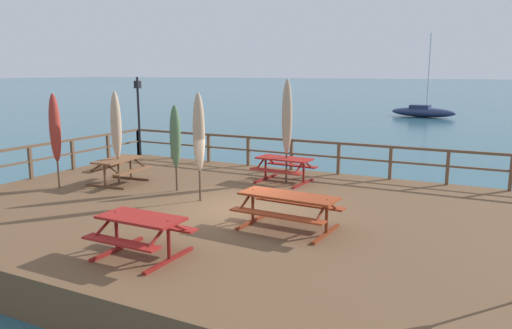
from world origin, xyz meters
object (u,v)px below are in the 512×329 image
object	(u,v)px
patio_umbrella_short_back	(287,117)
patio_umbrella_tall_back_left	(55,128)
picnic_table_front_right	(118,166)
lamp_post_hooked	(138,105)
patio_umbrella_tall_mid_left	(175,137)
patio_umbrella_tall_mid_right	(199,133)
picnic_table_mid_left	(288,204)
picnic_table_front_left	(141,228)
sailboat_distant	(423,112)
patio_umbrella_short_front	(116,126)
picnic_table_back_right	(284,165)

from	to	relation	value
patio_umbrella_short_back	patio_umbrella_tall_back_left	distance (m)	6.86
picnic_table_front_right	lamp_post_hooked	distance (m)	4.61
patio_umbrella_tall_mid_left	patio_umbrella_tall_mid_right	size ratio (longest dim) A/B	0.86
picnic_table_mid_left	picnic_table_front_left	size ratio (longest dim) A/B	1.38
patio_umbrella_short_back	sailboat_distant	xyz separation A→B (m)	(-1.19, 34.89, -2.34)
picnic_table_front_right	lamp_post_hooked	size ratio (longest dim) A/B	0.54
picnic_table_front_left	picnic_table_front_right	xyz separation A→B (m)	(-4.69, 4.48, 0.00)
picnic_table_mid_left	patio_umbrella_short_back	bearing A→B (deg)	114.12
picnic_table_front_left	patio_umbrella_tall_mid_left	distance (m)	5.24
patio_umbrella_tall_mid_left	patio_umbrella_tall_back_left	xyz separation A→B (m)	(-3.36, -1.28, 0.19)
picnic_table_front_left	patio_umbrella_short_front	size ratio (longest dim) A/B	0.57
picnic_table_mid_left	picnic_table_back_right	world-z (taller)	same
patio_umbrella_tall_mid_right	picnic_table_front_left	bearing A→B (deg)	-71.90
patio_umbrella_tall_mid_left	patio_umbrella_tall_mid_right	world-z (taller)	patio_umbrella_tall_mid_right
lamp_post_hooked	sailboat_distant	size ratio (longest dim) A/B	0.41
picnic_table_back_right	patio_umbrella_tall_back_left	bearing A→B (deg)	-146.31
patio_umbrella_short_back	patio_umbrella_tall_back_left	size ratio (longest dim) A/B	1.15
patio_umbrella_short_back	picnic_table_front_left	bearing A→B (deg)	-88.98
picnic_table_front_right	patio_umbrella_short_back	bearing A→B (deg)	28.80
patio_umbrella_tall_mid_right	picnic_table_mid_left	bearing A→B (deg)	-19.93
sailboat_distant	patio_umbrella_short_back	bearing A→B (deg)	-88.05
picnic_table_front_left	patio_umbrella_tall_mid_right	bearing A→B (deg)	108.10
picnic_table_back_right	lamp_post_hooked	world-z (taller)	lamp_post_hooked
lamp_post_hooked	patio_umbrella_short_front	bearing A→B (deg)	-58.44
picnic_table_front_left	picnic_table_back_right	distance (m)	6.99
lamp_post_hooked	patio_umbrella_short_back	bearing A→B (deg)	-9.92
patio_umbrella_short_front	lamp_post_hooked	distance (m)	4.38
picnic_table_front_right	patio_umbrella_short_front	bearing A→B (deg)	-35.80
lamp_post_hooked	sailboat_distant	xyz separation A→B (m)	(5.64, 33.70, -2.43)
picnic_table_back_right	patio_umbrella_short_back	world-z (taller)	patio_umbrella_short_back
picnic_table_front_right	patio_umbrella_tall_mid_right	distance (m)	3.72
patio_umbrella_tall_mid_left	patio_umbrella_tall_mid_right	xyz separation A→B (m)	(1.23, -0.64, 0.25)
patio_umbrella_short_front	patio_umbrella_tall_mid_right	distance (m)	3.45
picnic_table_back_right	patio_umbrella_tall_mid_right	distance (m)	3.55
patio_umbrella_tall_mid_left	patio_umbrella_short_front	xyz separation A→B (m)	(-2.17, -0.04, 0.22)
patio_umbrella_tall_mid_right	patio_umbrella_short_front	bearing A→B (deg)	169.89
picnic_table_front_right	patio_umbrella_short_back	xyz separation A→B (m)	(4.56, 2.51, 1.48)
picnic_table_front_left	picnic_table_mid_left	bearing A→B (deg)	57.22
picnic_table_back_right	sailboat_distant	distance (m)	34.92
patio_umbrella_tall_mid_left	sailboat_distant	bearing A→B (deg)	88.19
patio_umbrella_short_back	lamp_post_hooked	xyz separation A→B (m)	(-6.82, 1.19, 0.08)
picnic_table_back_right	lamp_post_hooked	bearing A→B (deg)	169.92
patio_umbrella_short_front	patio_umbrella_short_back	distance (m)	5.20
patio_umbrella_short_back	picnic_table_front_right	bearing A→B (deg)	-151.20
patio_umbrella_tall_back_left	lamp_post_hooked	size ratio (longest dim) A/B	0.87
patio_umbrella_short_front	picnic_table_front_left	bearing A→B (deg)	-43.74
patio_umbrella_short_back	picnic_table_back_right	bearing A→B (deg)	-175.77
picnic_table_front_left	lamp_post_hooked	bearing A→B (deg)	130.33
patio_umbrella_tall_mid_left	patio_umbrella_tall_mid_right	bearing A→B (deg)	-27.54
patio_umbrella_tall_mid_right	lamp_post_hooked	world-z (taller)	lamp_post_hooked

